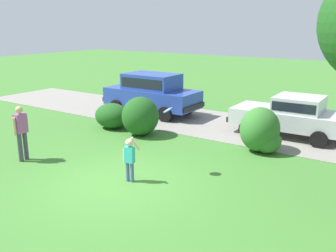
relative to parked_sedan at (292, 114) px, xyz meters
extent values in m
plane|color=#3D752D|center=(-2.52, -7.14, -0.85)|extent=(80.00, 80.00, 0.00)
cube|color=gray|center=(-2.52, -0.03, -0.84)|extent=(28.00, 4.40, 0.02)
ellipsoid|color=#1E511C|center=(-6.43, -2.96, -0.33)|extent=(1.49, 1.25, 1.03)
ellipsoid|color=#1E511C|center=(-6.27, -2.93, -0.42)|extent=(0.94, 0.94, 0.85)
ellipsoid|color=#1E511C|center=(-4.82, -3.12, -0.10)|extent=(1.41, 1.45, 1.49)
ellipsoid|color=#33702B|center=(-0.36, -2.35, -0.10)|extent=(1.31, 1.46, 1.50)
ellipsoid|color=#33702B|center=(-0.07, -2.40, -0.43)|extent=(0.92, 0.92, 0.83)
cube|color=silver|center=(-0.10, 0.00, -0.17)|extent=(4.25, 1.95, 0.64)
cube|color=silver|center=(0.22, 0.01, 0.43)|extent=(1.72, 1.66, 0.56)
cube|color=black|center=(0.22, 0.01, 0.43)|extent=(1.59, 1.68, 0.34)
cylinder|color=black|center=(-1.37, -0.98, -0.55)|extent=(0.61, 0.24, 0.60)
cylinder|color=black|center=(-1.42, 0.90, -0.55)|extent=(0.61, 0.24, 0.60)
cylinder|color=black|center=(1.23, -0.91, -0.55)|extent=(0.61, 0.24, 0.60)
cylinder|color=black|center=(1.18, 0.97, -0.55)|extent=(0.61, 0.24, 0.60)
cube|color=black|center=(-2.24, -0.06, -0.33)|extent=(0.17, 1.75, 0.20)
cube|color=#28429E|center=(-6.58, -0.03, -0.05)|extent=(4.52, 1.89, 0.80)
cube|color=#28429E|center=(-6.58, -0.03, 0.71)|extent=(2.49, 1.65, 0.72)
cube|color=black|center=(-6.58, -0.03, 0.71)|extent=(2.29, 1.66, 0.43)
cylinder|color=black|center=(-7.96, -0.98, -0.51)|extent=(0.68, 0.23, 0.68)
cylinder|color=black|center=(-7.98, 0.90, -0.51)|extent=(0.68, 0.23, 0.68)
cylinder|color=black|center=(-5.17, -0.95, -0.51)|extent=(0.68, 0.23, 0.68)
cylinder|color=black|center=(-5.19, 0.93, -0.51)|extent=(0.68, 0.23, 0.68)
cube|color=black|center=(-8.87, -0.05, -0.25)|extent=(0.14, 1.75, 0.20)
cube|color=black|center=(-4.29, 0.00, -0.25)|extent=(0.14, 1.75, 0.20)
cylinder|color=#4C608C|center=(-2.37, -6.80, -0.57)|extent=(0.10, 0.10, 0.55)
cylinder|color=#4C608C|center=(-2.23, -6.78, -0.57)|extent=(0.10, 0.10, 0.55)
cube|color=#33B2B2|center=(-2.30, -6.79, -0.08)|extent=(0.28, 0.20, 0.44)
sphere|color=beige|center=(-2.30, -6.79, 0.26)|extent=(0.20, 0.20, 0.20)
cylinder|color=beige|center=(-2.15, -6.72, 0.24)|extent=(0.18, 0.26, 0.39)
cylinder|color=beige|center=(-2.45, -6.82, -0.13)|extent=(0.07, 0.07, 0.36)
cylinder|color=#337FDB|center=(-1.79, -5.71, 1.01)|extent=(0.29, 0.28, 0.20)
cylinder|color=orange|center=(-1.79, -5.71, 1.01)|extent=(0.17, 0.16, 0.12)
cylinder|color=#3F3F4C|center=(-6.11, -7.50, -0.40)|extent=(0.14, 0.14, 0.90)
cylinder|color=#3F3F4C|center=(-6.12, -7.30, -0.40)|extent=(0.14, 0.14, 0.90)
cube|color=#994C8C|center=(-6.11, -7.40, 0.35)|extent=(0.24, 0.37, 0.60)
sphere|color=tan|center=(-6.11, -7.40, 0.78)|extent=(0.22, 0.22, 0.22)
cylinder|color=tan|center=(-6.10, -7.62, 0.30)|extent=(0.09, 0.09, 0.55)
cylinder|color=tan|center=(-6.13, -7.18, 0.30)|extent=(0.09, 0.09, 0.55)
camera|label=1|loc=(3.94, -14.10, 3.30)|focal=40.43mm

